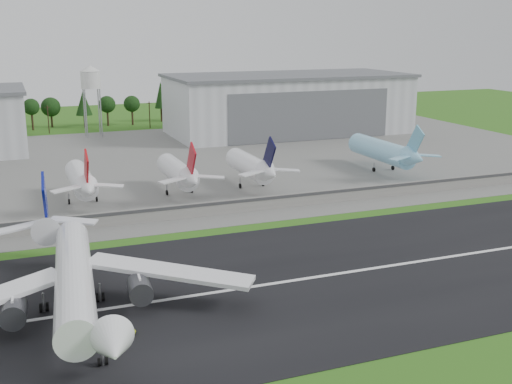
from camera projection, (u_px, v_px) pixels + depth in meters
name	position (u px, v px, depth m)	size (l,w,h in m)	color
ground	(278.00, 309.00, 103.91)	(600.00, 600.00, 0.00)	#366818
runway	(256.00, 286.00, 112.93)	(320.00, 60.00, 0.10)	black
runway_centerline	(256.00, 286.00, 112.91)	(220.00, 1.00, 0.02)	white
apron	(136.00, 165.00, 212.25)	(320.00, 150.00, 0.10)	slate
blast_fence	(188.00, 211.00, 153.11)	(240.00, 0.61, 3.50)	gray
hangar_east	(288.00, 104.00, 275.98)	(102.00, 47.00, 25.20)	silver
water_tower	(90.00, 77.00, 263.10)	(8.40, 8.40, 29.40)	#99999E
utility_poles	(101.00, 131.00, 284.50)	(230.00, 3.00, 12.00)	black
treeline	(97.00, 126.00, 298.04)	(320.00, 16.00, 22.00)	black
main_airliner	(75.00, 286.00, 100.60)	(57.07, 59.27, 18.17)	white
ground_vehicle	(122.00, 333.00, 94.31)	(2.00, 4.34, 1.21)	#CBDF1A
parked_jet_red_a	(82.00, 181.00, 163.84)	(7.36, 31.29, 16.78)	white
parked_jet_red_b	(180.00, 173.00, 172.88)	(7.36, 31.29, 16.76)	white
parked_jet_navy	(253.00, 167.00, 180.30)	(7.36, 31.29, 16.86)	white
parked_jet_skyblue	(387.00, 152.00, 201.21)	(7.36, 37.29, 17.14)	#8CD1F3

